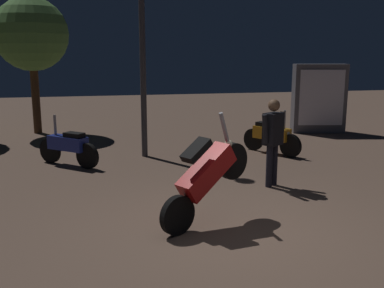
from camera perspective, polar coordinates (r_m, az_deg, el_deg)
ground_plane at (r=6.45m, az=4.61°, el=-11.00°), size 40.00×40.00×0.00m
motorcycle_red_foreground at (r=6.43m, az=1.82°, el=-4.02°), size 1.48×0.93×1.63m
motorcycle_blue_parked_left at (r=10.19m, az=-15.51°, el=-0.28°), size 1.32×1.16×1.11m
motorcycle_orange_parked_right at (r=11.15m, az=10.08°, el=0.99°), size 0.98×1.45×1.11m
person_bystander_far at (r=8.36m, az=10.27°, el=1.11°), size 0.60×0.44×1.63m
streetlamp_near at (r=10.59m, az=-6.38°, el=14.51°), size 0.36×0.36×4.70m
tree_left_bg at (r=14.44m, az=-19.80°, el=12.94°), size 2.17×2.17×4.06m
kiosk_billboard at (r=14.40m, az=15.88°, el=5.61°), size 1.67×0.82×2.10m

